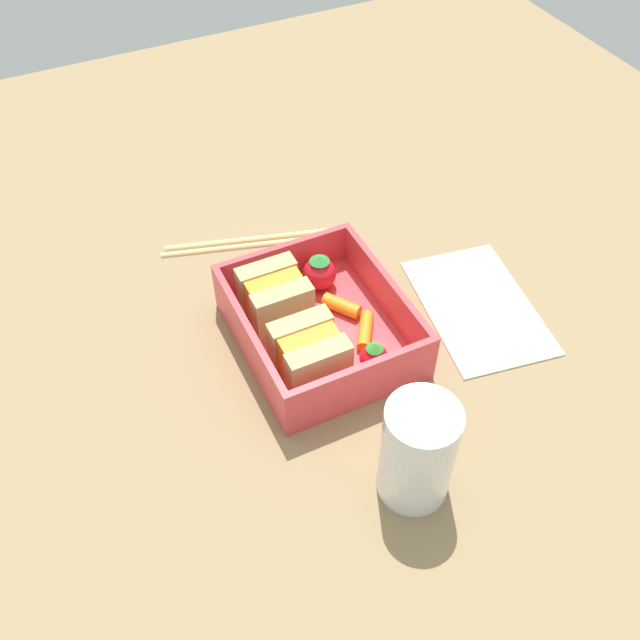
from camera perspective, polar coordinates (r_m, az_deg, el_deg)
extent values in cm
cube|color=#8D744F|center=(64.67, 0.00, -2.22)|extent=(120.00, 120.00, 2.00)
cube|color=#DC3F45|center=(63.46, 0.00, -1.28)|extent=(16.22, 13.77, 1.20)
cube|color=#DC3F45|center=(59.95, -5.68, -1.71)|extent=(16.22, 0.60, 3.94)
cube|color=#DC3F45|center=(63.80, 5.34, 2.17)|extent=(16.22, 0.60, 3.94)
cube|color=#DC3F45|center=(57.10, 3.41, -4.89)|extent=(0.60, 12.57, 3.94)
cube|color=#DC3F45|center=(66.63, -2.92, 4.74)|extent=(0.60, 12.57, 3.94)
cube|color=tan|center=(57.41, -0.09, -3.93)|extent=(1.79, 5.38, 4.49)
cube|color=orange|center=(58.44, -0.85, -2.70)|extent=(1.79, 4.95, 4.13)
cube|color=tan|center=(59.50, -1.58, -1.50)|extent=(1.79, 5.38, 4.49)
cube|color=tan|center=(61.76, -2.98, 0.79)|extent=(1.79, 5.38, 4.49)
cube|color=orange|center=(62.92, -3.64, 1.86)|extent=(1.79, 4.95, 4.13)
cube|color=tan|center=(64.11, -4.26, 2.88)|extent=(1.79, 5.38, 4.49)
sphere|color=red|center=(59.62, 4.33, -3.05)|extent=(2.44, 2.44, 2.44)
cone|color=green|center=(58.46, 4.41, -2.11)|extent=(1.46, 1.46, 0.60)
cylinder|color=orange|center=(62.40, 3.65, -0.87)|extent=(3.88, 3.12, 1.18)
cylinder|color=orange|center=(64.25, 1.73, 1.13)|extent=(3.65, 3.08, 1.32)
sphere|color=red|center=(65.90, -0.03, 3.73)|extent=(3.12, 3.12, 3.12)
cone|color=green|center=(64.63, -0.04, 4.92)|extent=(1.87, 1.87, 0.60)
cylinder|color=tan|center=(72.96, -5.41, 6.12)|extent=(5.82, 17.95, 0.70)
cylinder|color=tan|center=(73.59, -5.48, 6.54)|extent=(5.82, 17.95, 0.70)
cylinder|color=white|center=(52.00, 7.74, -10.44)|extent=(5.43, 5.43, 9.19)
cube|color=white|center=(68.13, 12.53, 1.10)|extent=(16.49, 11.95, 0.40)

